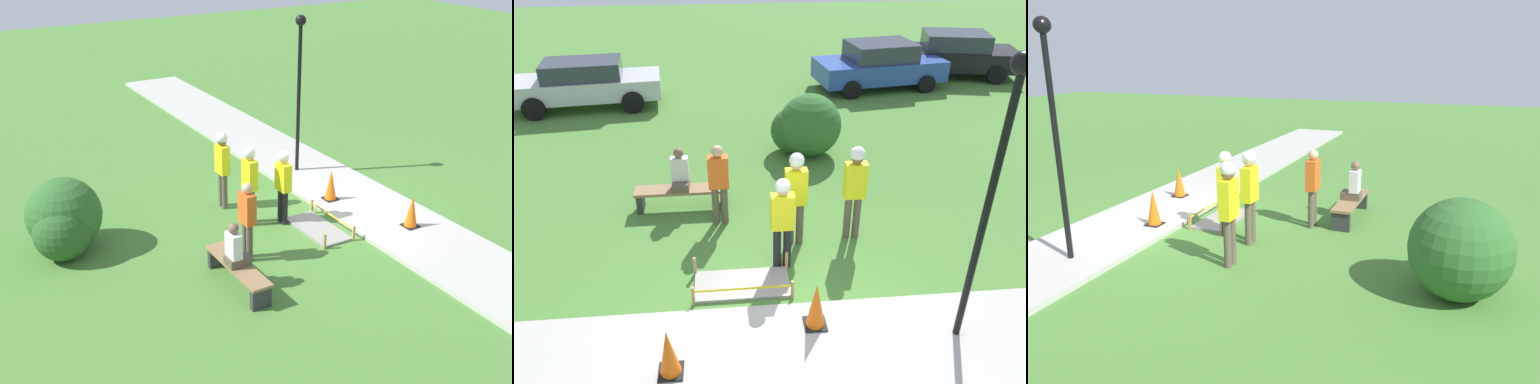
# 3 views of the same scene
# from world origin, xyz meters

# --- Properties ---
(ground_plane) EXTENTS (60.00, 60.00, 0.00)m
(ground_plane) POSITION_xyz_m (0.00, 0.00, 0.00)
(ground_plane) COLOR #477A33
(sidewalk) EXTENTS (28.00, 2.20, 0.10)m
(sidewalk) POSITION_xyz_m (0.00, -1.10, 0.05)
(sidewalk) COLOR #ADAAA3
(sidewalk) RESTS_ON ground_plane
(wet_concrete_patch) EXTENTS (1.66, 0.83, 0.36)m
(wet_concrete_patch) POSITION_xyz_m (-0.70, 0.62, 0.04)
(wet_concrete_patch) COLOR gray
(wet_concrete_patch) RESTS_ON ground_plane
(traffic_cone_near_patch) EXTENTS (0.34, 0.34, 0.75)m
(traffic_cone_near_patch) POSITION_xyz_m (-1.75, -1.19, 0.47)
(traffic_cone_near_patch) COLOR black
(traffic_cone_near_patch) RESTS_ON sidewalk
(traffic_cone_far_patch) EXTENTS (0.34, 0.34, 0.77)m
(traffic_cone_far_patch) POSITION_xyz_m (0.36, -0.49, 0.48)
(traffic_cone_far_patch) COLOR black
(traffic_cone_far_patch) RESTS_ON sidewalk
(park_bench) EXTENTS (1.95, 0.44, 0.48)m
(park_bench) POSITION_xyz_m (-1.85, 3.32, 0.34)
(park_bench) COLOR #2D2D33
(park_bench) RESTS_ON ground_plane
(person_seated_on_bench) EXTENTS (0.36, 0.44, 0.89)m
(person_seated_on_bench) POSITION_xyz_m (-1.84, 3.37, 0.82)
(person_seated_on_bench) COLOR brown
(person_seated_on_bench) RESTS_ON park_bench
(worker_supervisor) EXTENTS (0.40, 0.27, 1.90)m
(worker_supervisor) POSITION_xyz_m (0.37, 1.80, 1.15)
(worker_supervisor) COLOR brown
(worker_supervisor) RESTS_ON ground_plane
(worker_assistant) EXTENTS (0.40, 0.28, 1.92)m
(worker_assistant) POSITION_xyz_m (1.49, 1.91, 1.17)
(worker_assistant) COLOR brown
(worker_assistant) RESTS_ON ground_plane
(worker_trainee) EXTENTS (0.40, 0.26, 1.77)m
(worker_trainee) POSITION_xyz_m (0.04, 1.11, 1.06)
(worker_trainee) COLOR black
(worker_trainee) RESTS_ON ground_plane
(bystander_in_orange_shirt) EXTENTS (0.40, 0.23, 1.72)m
(bystander_in_orange_shirt) POSITION_xyz_m (-1.04, 2.65, 0.98)
(bystander_in_orange_shirt) COLOR brown
(bystander_in_orange_shirt) RESTS_ON ground_plane
(lamppost_near) EXTENTS (0.28, 0.28, 4.18)m
(lamppost_near) POSITION_xyz_m (2.43, -0.86, 2.81)
(lamppost_near) COLOR black
(lamppost_near) RESTS_ON sidewalk
(shrub_rounded_near) EXTENTS (1.60, 1.60, 1.60)m
(shrub_rounded_near) POSITION_xyz_m (1.30, 5.78, 0.80)
(shrub_rounded_near) COLOR #2D6028
(shrub_rounded_near) RESTS_ON ground_plane
(shrub_rounded_mid) EXTENTS (1.20, 1.20, 1.20)m
(shrub_rounded_mid) POSITION_xyz_m (0.91, 5.94, 0.60)
(shrub_rounded_mid) COLOR #285623
(shrub_rounded_mid) RESTS_ON ground_plane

